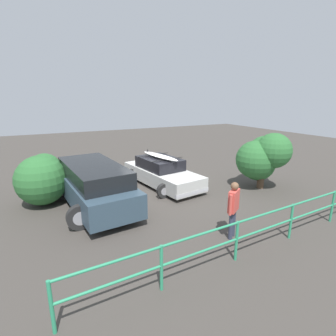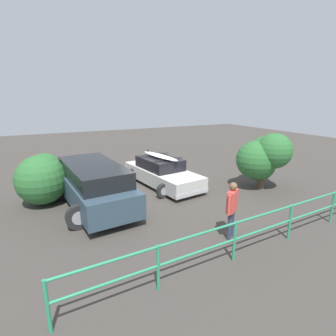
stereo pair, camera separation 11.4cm
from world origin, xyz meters
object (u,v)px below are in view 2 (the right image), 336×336
at_px(bush_near_left, 262,158).
at_px(sedan_car, 162,172).
at_px(suv_car, 94,184).
at_px(person_bystander, 232,205).
at_px(bush_near_right, 43,180).

bearing_deg(bush_near_left, sedan_car, -31.20).
distance_m(suv_car, bush_near_left, 7.10).
bearing_deg(sedan_car, suv_car, 19.25).
height_order(person_bystander, bush_near_right, bush_near_right).
relative_size(suv_car, person_bystander, 3.03).
distance_m(person_bystander, bush_near_left, 4.93).
xyz_separation_m(sedan_car, bush_near_left, (-3.75, 2.27, 0.77)).
height_order(sedan_car, bush_near_right, bush_near_right).
bearing_deg(sedan_car, person_bystander, 87.11).
bearing_deg(suv_car, bush_near_right, -36.13).
distance_m(sedan_car, person_bystander, 5.15).
bearing_deg(suv_car, person_bystander, 126.69).
bearing_deg(bush_near_right, person_bystander, 131.62).
height_order(suv_car, bush_near_right, bush_near_right).
bearing_deg(bush_near_left, bush_near_right, -15.14).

